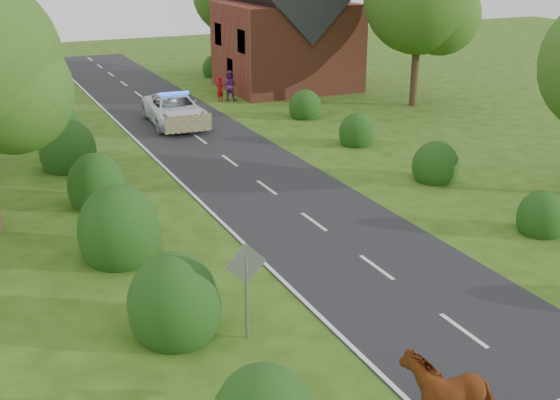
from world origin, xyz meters
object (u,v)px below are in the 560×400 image
road_sign (246,277)px  pedestrian_red (220,89)px  pedestrian_purple (229,85)px  cow (448,396)px  police_van (175,110)px

road_sign → pedestrian_red: bearing=70.8°
pedestrian_red → pedestrian_purple: bearing=144.2°
cow → pedestrian_red: bearing=-175.4°
pedestrian_red → pedestrian_purple: 0.64m
police_van → road_sign: bearing=-98.8°
road_sign → cow: size_ratio=1.22×
pedestrian_red → police_van: bearing=15.8°
road_sign → pedestrian_red: road_sign is taller
cow → police_van: 26.36m
pedestrian_purple → road_sign: bearing=104.1°
cow → pedestrian_purple: (7.37, 30.73, 0.19)m
pedestrian_red → pedestrian_purple: (0.62, -0.05, 0.15)m
pedestrian_red → pedestrian_purple: size_ratio=0.83×
road_sign → pedestrian_purple: 27.68m
cow → pedestrian_purple: 31.60m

